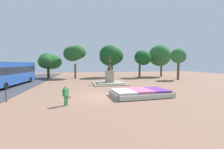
{
  "coord_description": "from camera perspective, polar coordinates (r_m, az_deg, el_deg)",
  "views": [
    {
      "loc": [
        -1.66,
        -13.99,
        3.13
      ],
      "look_at": [
        2.12,
        5.38,
        1.67
      ],
      "focal_mm": 24.0,
      "sensor_mm": 36.0,
      "label": 1
    }
  ],
  "objects": [
    {
      "name": "kerb_bollard_mid_a",
      "position": [
        15.05,
        -35.31,
        -6.61
      ],
      "size": [
        0.13,
        0.13,
        0.96
      ],
      "color": "#4C5156",
      "rests_on": "ground_plane"
    },
    {
      "name": "pedestrian_with_handbag",
      "position": [
        11.64,
        -17.11,
        -7.28
      ],
      "size": [
        0.55,
        0.59,
        1.52
      ],
      "color": "#338C4C",
      "rests_on": "ground_plane"
    },
    {
      "name": "park_tree_mid_canopy",
      "position": [
        31.33,
        23.99,
        6.25
      ],
      "size": [
        3.25,
        3.04,
        5.95
      ],
      "color": "brown",
      "rests_on": "ground_plane"
    },
    {
      "name": "park_tree_far_left",
      "position": [
        34.72,
        -22.79,
        4.59
      ],
      "size": [
        4.77,
        4.62,
        5.38
      ],
      "color": "#4C3823",
      "rests_on": "ground_plane"
    },
    {
      "name": "park_tree_behind_statue",
      "position": [
        32.46,
        -14.13,
        7.86
      ],
      "size": [
        4.72,
        4.43,
        6.82
      ],
      "color": "brown",
      "rests_on": "ground_plane"
    },
    {
      "name": "flower_planter",
      "position": [
        14.62,
        10.93,
        -6.99
      ],
      "size": [
        5.7,
        3.48,
        0.66
      ],
      "color": "#38281C",
      "rests_on": "ground_plane"
    },
    {
      "name": "statue_monument",
      "position": [
        22.89,
        -0.95,
        -1.84
      ],
      "size": [
        4.85,
        4.85,
        4.26
      ],
      "color": "#A09682",
      "rests_on": "ground_plane"
    },
    {
      "name": "park_tree_far_right",
      "position": [
        37.45,
        17.84,
        6.99
      ],
      "size": [
        5.55,
        5.25,
        7.44
      ],
      "color": "#4C3823",
      "rests_on": "ground_plane"
    },
    {
      "name": "park_tree_distant",
      "position": [
        33.62,
        -0.31,
        6.99
      ],
      "size": [
        5.37,
        5.18,
        7.11
      ],
      "color": "#4C3823",
      "rests_on": "ground_plane"
    },
    {
      "name": "ground_plane",
      "position": [
        14.43,
        -4.21,
        -8.31
      ],
      "size": [
        79.98,
        79.98,
        0.0
      ],
      "primitive_type": "plane",
      "color": "#8C6651"
    },
    {
      "name": "city_bus",
      "position": [
        25.02,
        -34.37,
        0.68
      ],
      "size": [
        3.08,
        12.03,
        3.31
      ],
      "color": "#1E4799",
      "rests_on": "ground_plane"
    },
    {
      "name": "park_tree_street_side",
      "position": [
        33.6,
        11.53,
        6.2
      ],
      "size": [
        3.38,
        3.72,
        6.04
      ],
      "color": "#4C3823",
      "rests_on": "ground_plane"
    }
  ]
}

